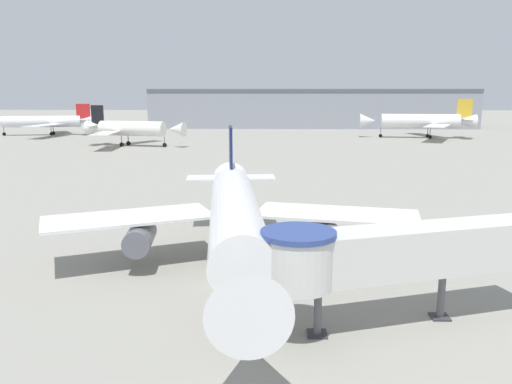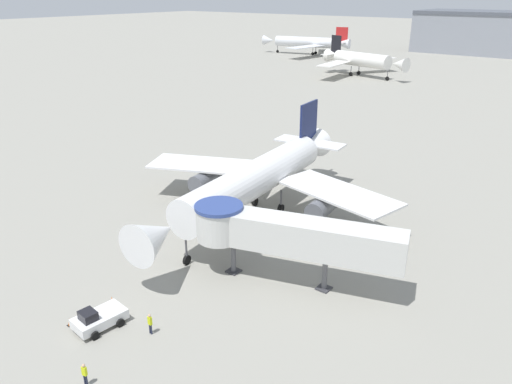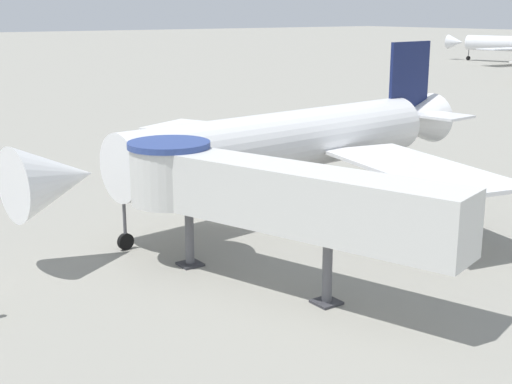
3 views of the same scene
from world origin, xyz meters
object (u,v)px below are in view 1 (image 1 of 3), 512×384
Objects in this scene: jet_bridge at (387,252)px; background_jet_black_tail at (130,128)px; main_airplane at (235,215)px; background_jet_gold_tail at (422,121)px; background_jet_red_tail at (44,122)px.

background_jet_black_tail reaches higher than jet_bridge.
background_jet_gold_tail is at bearing 61.68° from main_airplane.
jet_bridge is at bearing -143.55° from background_jet_black_tail.
jet_bridge is at bearing -10.07° from background_jet_gold_tail.
background_jet_red_tail is at bearing 61.32° from background_jet_black_tail.
main_airplane is at bearing 17.83° from background_jet_red_tail.
main_airplane reaches higher than jet_bridge.
background_jet_red_tail is at bearing 113.67° from main_airplane.
background_jet_red_tail is at bearing 103.36° from jet_bridge.
background_jet_black_tail is at bearing 104.22° from main_airplane.
background_jet_gold_tail is at bearing -58.44° from background_jet_black_tail.
background_jet_black_tail is 0.79× the size of background_jet_gold_tail.
background_jet_gold_tail is (49.54, 119.72, 0.87)m from main_airplane.
main_airplane is at bearing -15.24° from background_jet_gold_tail.
background_jet_black_tail is at bearing 36.13° from background_jet_red_tail.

